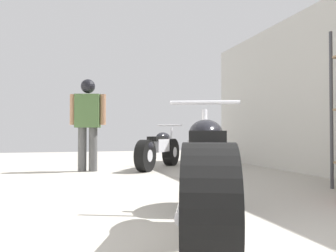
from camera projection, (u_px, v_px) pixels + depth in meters
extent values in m
plane|color=#A8A399|center=(150.00, 191.00, 3.97)|extent=(17.78, 17.78, 0.00)
cylinder|color=#38383D|center=(331.00, 110.00, 4.15)|extent=(0.04, 0.04, 1.91)
cylinder|color=black|center=(205.00, 173.00, 3.05)|extent=(0.46, 0.68, 0.63)
cylinder|color=silver|center=(205.00, 173.00, 3.05)|extent=(0.33, 0.32, 0.24)
cylinder|color=black|center=(209.00, 208.00, 1.64)|extent=(0.46, 0.68, 0.63)
cylinder|color=silver|center=(209.00, 208.00, 1.64)|extent=(0.33, 0.32, 0.24)
cube|color=silver|center=(206.00, 160.00, 2.34)|extent=(0.44, 0.67, 0.27)
ellipsoid|color=black|center=(206.00, 134.00, 2.56)|extent=(0.42, 0.57, 0.21)
cube|color=black|center=(207.00, 139.00, 2.17)|extent=(0.37, 0.51, 0.10)
ellipsoid|color=black|center=(209.00, 166.00, 1.69)|extent=(0.39, 0.49, 0.23)
cylinder|color=silver|center=(205.00, 140.00, 3.01)|extent=(0.13, 0.25, 0.57)
cylinder|color=silver|center=(205.00, 102.00, 2.98)|extent=(0.58, 0.25, 0.04)
cylinder|color=silver|center=(185.00, 208.00, 2.06)|extent=(0.28, 0.53, 0.09)
cylinder|color=black|center=(171.00, 152.00, 7.13)|extent=(0.48, 0.55, 0.56)
cylinder|color=silver|center=(171.00, 152.00, 7.13)|extent=(0.28, 0.28, 0.21)
cylinder|color=black|center=(145.00, 156.00, 5.95)|extent=(0.48, 0.55, 0.56)
cylinder|color=silver|center=(145.00, 156.00, 5.95)|extent=(0.28, 0.28, 0.21)
cube|color=silver|center=(159.00, 145.00, 6.54)|extent=(0.50, 0.57, 0.24)
ellipsoid|color=black|center=(163.00, 137.00, 6.73)|extent=(0.45, 0.50, 0.19)
cube|color=black|center=(156.00, 139.00, 6.40)|extent=(0.40, 0.45, 0.09)
ellipsoid|color=black|center=(146.00, 146.00, 6.00)|extent=(0.41, 0.44, 0.21)
cylinder|color=silver|center=(170.00, 140.00, 7.10)|extent=(0.17, 0.20, 0.51)
cylinder|color=silver|center=(170.00, 125.00, 7.08)|extent=(0.45, 0.35, 0.03)
cylinder|color=silver|center=(148.00, 159.00, 6.34)|extent=(0.35, 0.43, 0.08)
cylinder|color=#4C4C4C|center=(82.00, 149.00, 6.05)|extent=(0.18, 0.18, 0.77)
cylinder|color=#4C4C4C|center=(93.00, 149.00, 6.05)|extent=(0.18, 0.18, 0.77)
cube|color=#476638|center=(88.00, 111.00, 6.06)|extent=(0.47, 0.33, 0.59)
cylinder|color=#9E7051|center=(73.00, 110.00, 6.06)|extent=(0.13, 0.13, 0.54)
cylinder|color=#9E7051|center=(103.00, 110.00, 6.07)|extent=(0.13, 0.13, 0.54)
sphere|color=black|center=(88.00, 87.00, 6.07)|extent=(0.21, 0.21, 0.21)
sphere|color=black|center=(88.00, 86.00, 6.07)|extent=(0.25, 0.25, 0.25)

